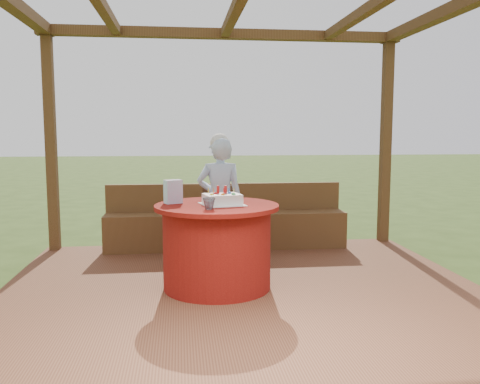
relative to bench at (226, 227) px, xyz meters
name	(u,v)px	position (x,y,z in m)	size (l,w,h in m)	color
ground	(243,301)	(0.00, -1.72, -0.38)	(60.00, 60.00, 0.00)	#2F4818
deck	(243,295)	(0.00, -1.72, -0.32)	(4.50, 4.00, 0.12)	brown
pergola	(243,37)	(0.00, -1.72, 2.02)	(4.50, 4.00, 2.72)	brown
bench	(226,227)	(0.00, 0.00, 0.00)	(3.00, 0.42, 0.80)	brown
table	(217,246)	(-0.24, -1.65, 0.13)	(1.15, 1.15, 0.79)	maroon
chair	(216,219)	(-0.16, -0.54, 0.19)	(0.52, 0.52, 0.85)	#3B2113
elderly_woman	(220,198)	(-0.13, -0.69, 0.46)	(0.52, 0.35, 1.44)	#9CBDE8
birthday_cake	(222,199)	(-0.19, -1.66, 0.57)	(0.44, 0.44, 0.17)	white
gift_bag	(173,192)	(-0.64, -1.52, 0.63)	(0.15, 0.10, 0.22)	#F09BD2
drinking_glass	(209,204)	(-0.32, -1.93, 0.57)	(0.11, 0.11, 0.10)	silver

